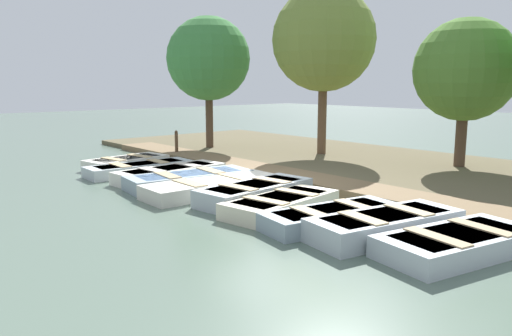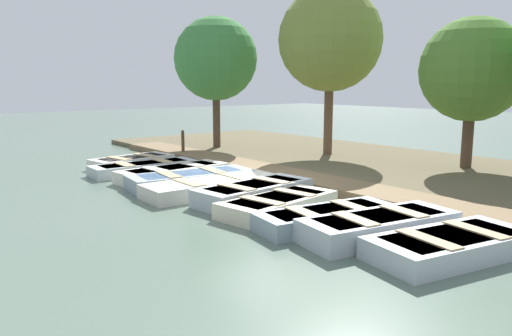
# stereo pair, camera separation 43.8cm
# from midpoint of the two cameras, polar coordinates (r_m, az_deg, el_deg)

# --- Properties ---
(ground_plane) EXTENTS (80.00, 80.00, 0.00)m
(ground_plane) POSITION_cam_midpoint_polar(r_m,az_deg,el_deg) (12.87, 1.41, -2.53)
(ground_plane) COLOR #566B5B
(shore_bank) EXTENTS (8.00, 24.00, 0.18)m
(shore_bank) POSITION_cam_midpoint_polar(r_m,az_deg,el_deg) (16.46, 14.89, 0.15)
(shore_bank) COLOR brown
(shore_bank) RESTS_ON ground_plane
(dock_walkway) EXTENTS (1.34, 19.35, 0.21)m
(dock_walkway) POSITION_cam_midpoint_polar(r_m,az_deg,el_deg) (13.85, 6.26, -1.26)
(dock_walkway) COLOR brown
(dock_walkway) RESTS_ON ground_plane
(rowboat_0) EXTENTS (2.77, 1.52, 0.37)m
(rowboat_0) POSITION_cam_midpoint_polar(r_m,az_deg,el_deg) (16.75, -13.23, 0.70)
(rowboat_0) COLOR silver
(rowboat_0) RESTS_ON ground_plane
(rowboat_1) EXTENTS (3.24, 1.10, 0.34)m
(rowboat_1) POSITION_cam_midpoint_polar(r_m,az_deg,el_deg) (15.59, -11.91, 0.05)
(rowboat_1) COLOR #B2BCC1
(rowboat_1) RESTS_ON ground_plane
(rowboat_2) EXTENTS (3.34, 1.35, 0.38)m
(rowboat_2) POSITION_cam_midpoint_polar(r_m,az_deg,el_deg) (14.43, -8.58, -0.53)
(rowboat_2) COLOR silver
(rowboat_2) RESTS_ON ground_plane
(rowboat_3) EXTENTS (3.46, 1.58, 0.39)m
(rowboat_3) POSITION_cam_midpoint_polar(r_m,az_deg,el_deg) (13.42, -6.49, -1.24)
(rowboat_3) COLOR #8C9EA8
(rowboat_3) RESTS_ON ground_plane
(rowboat_4) EXTENTS (3.56, 1.26, 0.37)m
(rowboat_4) POSITION_cam_midpoint_polar(r_m,az_deg,el_deg) (12.48, -3.95, -2.07)
(rowboat_4) COLOR beige
(rowboat_4) RESTS_ON ground_plane
(rowboat_5) EXTENTS (3.07, 1.44, 0.44)m
(rowboat_5) POSITION_cam_midpoint_polar(r_m,az_deg,el_deg) (11.62, 0.86, -2.76)
(rowboat_5) COLOR #B2BCC1
(rowboat_5) RESTS_ON ground_plane
(rowboat_6) EXTENTS (2.87, 1.56, 0.37)m
(rowboat_6) POSITION_cam_midpoint_polar(r_m,az_deg,el_deg) (10.65, 3.73, -4.14)
(rowboat_6) COLOR beige
(rowboat_6) RESTS_ON ground_plane
(rowboat_7) EXTENTS (3.00, 1.46, 0.36)m
(rowboat_7) POSITION_cam_midpoint_polar(r_m,az_deg,el_deg) (9.75, 9.40, -5.56)
(rowboat_7) COLOR #8C9EA8
(rowboat_7) RESTS_ON ground_plane
(rowboat_8) EXTENTS (3.10, 1.59, 0.44)m
(rowboat_8) POSITION_cam_midpoint_polar(r_m,az_deg,el_deg) (9.20, 15.26, -6.43)
(rowboat_8) COLOR #B2BCC1
(rowboat_8) RESTS_ON ground_plane
(rowboat_9) EXTENTS (2.98, 1.74, 0.38)m
(rowboat_9) POSITION_cam_midpoint_polar(r_m,az_deg,el_deg) (8.66, 22.81, -8.11)
(rowboat_9) COLOR #B2BCC1
(rowboat_9) RESTS_ON ground_plane
(mooring_post_near) EXTENTS (0.12, 0.12, 1.01)m
(mooring_post_near) POSITION_cam_midpoint_polar(r_m,az_deg,el_deg) (18.71, -7.69, 2.80)
(mooring_post_near) COLOR brown
(mooring_post_near) RESTS_ON ground_plane
(park_tree_far_left) EXTENTS (3.26, 3.26, 5.29)m
(park_tree_far_left) POSITION_cam_midpoint_polar(r_m,az_deg,el_deg) (20.00, -3.98, 12.32)
(park_tree_far_left) COLOR #4C3828
(park_tree_far_left) RESTS_ON ground_plane
(park_tree_left) EXTENTS (3.66, 3.66, 6.07)m
(park_tree_left) POSITION_cam_midpoint_polar(r_m,az_deg,el_deg) (18.25, 9.18, 14.27)
(park_tree_left) COLOR brown
(park_tree_left) RESTS_ON ground_plane
(park_tree_center) EXTENTS (3.08, 3.08, 4.66)m
(park_tree_center) POSITION_cam_midpoint_polar(r_m,az_deg,el_deg) (16.40, 24.21, 10.17)
(park_tree_center) COLOR #4C3828
(park_tree_center) RESTS_ON ground_plane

